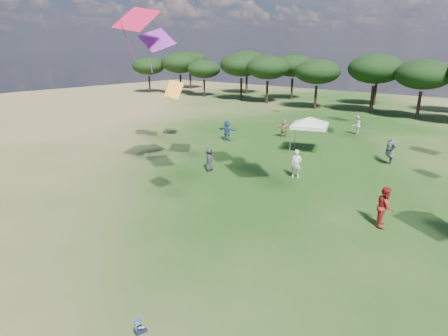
# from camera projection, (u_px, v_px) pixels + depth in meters

# --- Properties ---
(tent_left) EXTENTS (5.11, 5.11, 3.13)m
(tent_left) POSITION_uv_depth(u_px,v_px,m) (310.00, 118.00, 29.13)
(tent_left) COLOR gray
(tent_left) RESTS_ON ground
(toddler) EXTENTS (0.36, 0.39, 0.49)m
(toddler) POSITION_uv_depth(u_px,v_px,m) (139.00, 327.00, 10.73)
(toddler) COLOR black
(toddler) RESTS_ON ground
(festival_crowd) EXTENTS (31.14, 23.03, 1.92)m
(festival_crowd) POSITION_uv_depth(u_px,v_px,m) (400.00, 150.00, 26.91)
(festival_crowd) COLOR silver
(festival_crowd) RESTS_ON ground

